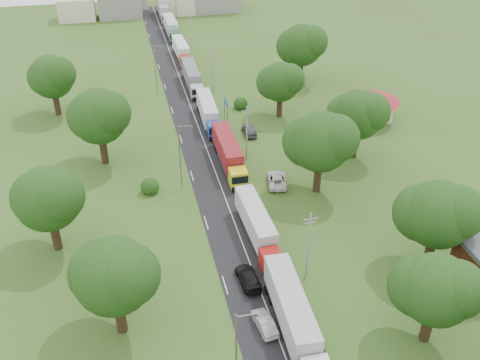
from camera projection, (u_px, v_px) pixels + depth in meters
name	position (u px, v px, depth m)	size (l,w,h in m)	color
ground	(244.00, 247.00, 65.08)	(260.00, 260.00, 0.00)	#364D19
road	(213.00, 166.00, 81.61)	(8.00, 200.00, 0.04)	black
info_sign	(226.00, 106.00, 93.44)	(0.12, 3.10, 4.10)	slate
pole_1	(308.00, 246.00, 57.88)	(1.60, 0.24, 9.00)	gray
pole_2	(247.00, 132.00, 81.03)	(1.60, 0.24, 9.00)	gray
pole_3	(213.00, 69.00, 104.19)	(1.60, 0.24, 9.00)	gray
pole_4	(191.00, 29.00, 127.34)	(1.60, 0.24, 9.00)	gray
pole_5	(176.00, 1.00, 150.49)	(1.60, 0.24, 9.00)	gray
lamp_0	(238.00, 353.00, 44.57)	(2.03, 0.22, 10.00)	slate
lamp_1	(181.00, 154.00, 73.51)	(2.03, 0.22, 10.00)	slate
lamp_2	(156.00, 68.00, 102.45)	(2.03, 0.22, 10.00)	slate
tree_2	(436.00, 289.00, 49.54)	(8.00, 8.00, 10.10)	#382616
tree_3	(438.00, 214.00, 58.65)	(8.80, 8.80, 11.07)	#382616
tree_4	(320.00, 141.00, 71.86)	(9.60, 9.60, 12.05)	#382616
tree_5	(357.00, 114.00, 80.54)	(8.80, 8.80, 11.07)	#382616
tree_6	(280.00, 82.00, 93.56)	(8.00, 8.00, 10.10)	#382616
tree_7	(302.00, 45.00, 107.06)	(9.60, 9.60, 12.05)	#382616
tree_10	(114.00, 275.00, 50.21)	(8.80, 8.80, 11.07)	#382616
tree_11	(47.00, 198.00, 61.26)	(8.80, 8.80, 11.07)	#382616
tree_12	(98.00, 116.00, 78.64)	(9.60, 9.60, 12.05)	#382616
tree_13	(51.00, 76.00, 93.95)	(8.80, 8.80, 11.07)	#382616
house_cream	(370.00, 101.00, 93.77)	(10.08, 10.08, 5.80)	beige
distant_town	(157.00, 2.00, 154.32)	(52.00, 8.00, 8.00)	gray
truck_0	(294.00, 317.00, 52.37)	(3.13, 15.39, 4.26)	silver
truck_1	(257.00, 226.00, 65.40)	(2.68, 13.96, 3.86)	#9D1511
truck_2	(229.00, 153.00, 80.74)	(2.66, 14.95, 4.14)	gold
truck_3	(208.00, 112.00, 93.52)	(2.87, 14.22, 3.93)	#1B48A6
truck_4	(192.00, 77.00, 107.64)	(2.57, 14.44, 4.00)	#B6B6B6
truck_5	(181.00, 50.00, 122.15)	(2.68, 13.95, 3.86)	maroon
truck_6	(171.00, 27.00, 137.48)	(2.64, 14.89, 4.13)	#286D32
truck_7	(163.00, 11.00, 151.51)	(2.60, 14.80, 4.10)	#B8B8B8
car_lane_mid	(264.00, 323.00, 53.77)	(1.46, 4.20, 1.38)	#AFB1B8
car_lane_rear	(248.00, 278.00, 59.38)	(2.04, 5.02, 1.46)	black
car_verge_near	(277.00, 180.00, 76.91)	(2.57, 5.58, 1.55)	silver
car_verge_far	(249.00, 130.00, 90.41)	(1.95, 4.84, 1.65)	#4F5156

